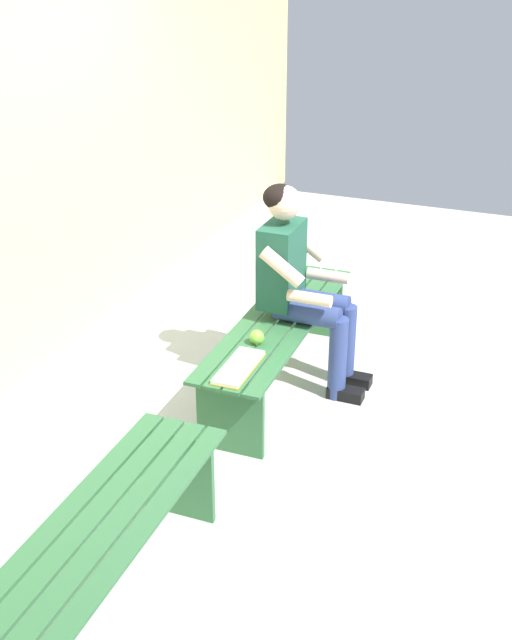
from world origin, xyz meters
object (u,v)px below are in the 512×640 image
at_px(bench_near, 278,335).
at_px(apple, 257,337).
at_px(bench_far, 90,559).
at_px(person_seated, 300,279).
at_px(book_open, 239,367).

height_order(bench_near, apple, apple).
xyz_separation_m(bench_far, apple, (-1.74, 0.00, 0.15)).
height_order(person_seated, book_open, person_seated).
xyz_separation_m(bench_far, person_seated, (-2.18, 0.10, 0.35)).
bearing_deg(book_open, bench_near, -179.40).
bearing_deg(person_seated, book_open, -6.23).
relative_size(bench_far, person_seated, 1.39).
relative_size(bench_near, book_open, 4.28).
bearing_deg(bench_far, apple, 180.00).
height_order(bench_near, bench_far, same).
relative_size(bench_near, apple, 21.08).
relative_size(person_seated, book_open, 3.04).
bearing_deg(book_open, bench_far, -1.87).
distance_m(bench_near, apple, 0.38).
distance_m(bench_near, person_seated, 0.37).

